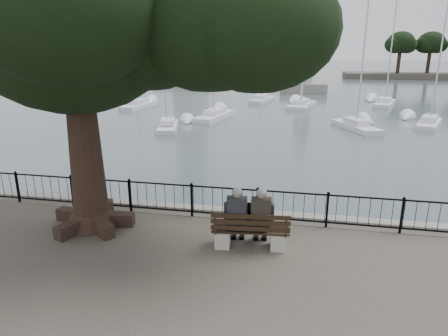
% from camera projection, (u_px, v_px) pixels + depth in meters
% --- Properties ---
extents(harbor, '(260.00, 260.00, 1.20)m').
position_uv_depth(harbor, '(227.00, 227.00, 12.69)').
color(harbor, slate).
rests_on(harbor, ground).
extents(railing, '(22.06, 0.06, 1.00)m').
position_uv_depth(railing, '(224.00, 201.00, 11.91)').
color(railing, black).
rests_on(railing, ground).
extents(bench, '(2.03, 0.79, 1.04)m').
position_uv_depth(bench, '(250.00, 235.00, 10.21)').
color(bench, '#A29F93').
rests_on(bench, ground).
extents(person_left, '(0.51, 0.85, 1.65)m').
position_uv_depth(person_left, '(237.00, 218.00, 10.24)').
color(person_left, black).
rests_on(person_left, ground).
extents(person_right, '(0.51, 0.85, 1.65)m').
position_uv_depth(person_right, '(261.00, 219.00, 10.18)').
color(person_right, black).
rests_on(person_right, ground).
extents(tree, '(10.75, 7.51, 8.78)m').
position_uv_depth(tree, '(104.00, 13.00, 9.93)').
color(tree, black).
rests_on(tree, ground).
extents(lighthouse, '(10.56, 10.56, 32.14)m').
position_uv_depth(lighthouse, '(189.00, 1.00, 67.67)').
color(lighthouse, slate).
rests_on(lighthouse, ground).
extents(lion_monument, '(6.29, 6.29, 9.20)m').
position_uv_depth(lion_monument, '(304.00, 75.00, 55.84)').
color(lion_monument, slate).
rests_on(lion_monument, ground).
extents(sailboat_a, '(2.46, 4.88, 9.43)m').
position_uv_depth(sailboat_a, '(168.00, 125.00, 30.32)').
color(sailboat_a, silver).
rests_on(sailboat_a, ground).
extents(sailboat_b, '(2.66, 6.07, 12.21)m').
position_uv_depth(sailboat_b, '(215.00, 115.00, 34.86)').
color(sailboat_b, silver).
rests_on(sailboat_b, ground).
extents(sailboat_c, '(3.47, 5.37, 10.19)m').
position_uv_depth(sailboat_c, '(356.00, 125.00, 30.31)').
color(sailboat_c, silver).
rests_on(sailboat_c, ground).
extents(sailboat_d, '(3.19, 5.36, 10.03)m').
position_uv_depth(sailboat_d, '(429.00, 122.00, 31.57)').
color(sailboat_d, silver).
rests_on(sailboat_d, ground).
extents(sailboat_e, '(2.08, 5.79, 13.61)m').
position_uv_depth(sailboat_e, '(139.00, 104.00, 41.39)').
color(sailboat_e, silver).
rests_on(sailboat_e, ground).
extents(sailboat_f, '(3.20, 5.92, 11.87)m').
position_uv_depth(sailboat_f, '(302.00, 104.00, 41.51)').
color(sailboat_f, silver).
rests_on(sailboat_f, ground).
extents(sailboat_g, '(3.25, 6.08, 10.77)m').
position_uv_depth(sailboat_g, '(384.00, 103.00, 42.82)').
color(sailboat_g, silver).
rests_on(sailboat_g, ground).
extents(sailboat_h, '(2.58, 5.66, 12.79)m').
position_uv_depth(sailboat_h, '(262.00, 98.00, 45.97)').
color(sailboat_h, silver).
rests_on(sailboat_h, ground).
extents(sailboat_i, '(1.45, 4.81, 9.85)m').
position_uv_depth(sailboat_i, '(301.00, 105.00, 41.24)').
color(sailboat_i, silver).
rests_on(sailboat_i, ground).
extents(far_shore, '(30.00, 8.60, 9.18)m').
position_uv_depth(far_shore, '(427.00, 58.00, 78.65)').
color(far_shore, '#3C3832').
rests_on(far_shore, ground).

